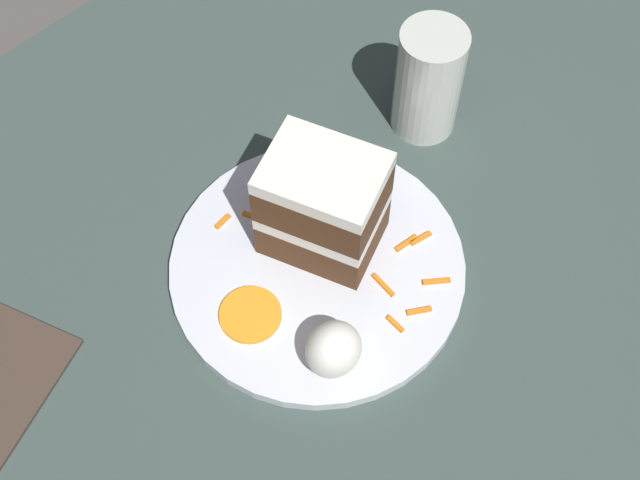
{
  "coord_description": "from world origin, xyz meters",
  "views": [
    {
      "loc": [
        -0.26,
        -0.24,
        0.7
      ],
      "look_at": [
        0.0,
        0.03,
        0.07
      ],
      "focal_mm": 50.0,
      "sensor_mm": 36.0,
      "label": 1
    }
  ],
  "objects_px": {
    "drinking_glass": "(427,87)",
    "plate": "(320,265)",
    "cream_dollop": "(333,349)",
    "orange_garnish": "(250,315)",
    "cake_slice": "(323,205)"
  },
  "relations": [
    {
      "from": "cream_dollop",
      "to": "orange_garnish",
      "type": "bearing_deg",
      "value": 104.41
    },
    {
      "from": "drinking_glass",
      "to": "plate",
      "type": "bearing_deg",
      "value": -165.52
    },
    {
      "from": "plate",
      "to": "cream_dollop",
      "type": "bearing_deg",
      "value": -127.87
    },
    {
      "from": "cake_slice",
      "to": "orange_garnish",
      "type": "height_order",
      "value": "cake_slice"
    },
    {
      "from": "plate",
      "to": "orange_garnish",
      "type": "xyz_separation_m",
      "value": [
        -0.08,
        0.0,
        0.01
      ]
    },
    {
      "from": "orange_garnish",
      "to": "cream_dollop",
      "type": "bearing_deg",
      "value": -75.59
    },
    {
      "from": "cream_dollop",
      "to": "orange_garnish",
      "type": "relative_size",
      "value": 0.97
    },
    {
      "from": "orange_garnish",
      "to": "drinking_glass",
      "type": "distance_m",
      "value": 0.27
    },
    {
      "from": "cake_slice",
      "to": "cream_dollop",
      "type": "relative_size",
      "value": 2.27
    },
    {
      "from": "plate",
      "to": "cream_dollop",
      "type": "distance_m",
      "value": 0.1
    },
    {
      "from": "drinking_glass",
      "to": "cake_slice",
      "type": "bearing_deg",
      "value": -169.12
    },
    {
      "from": "orange_garnish",
      "to": "plate",
      "type": "bearing_deg",
      "value": -2.55
    },
    {
      "from": "orange_garnish",
      "to": "drinking_glass",
      "type": "relative_size",
      "value": 0.45
    },
    {
      "from": "orange_garnish",
      "to": "cake_slice",
      "type": "bearing_deg",
      "value": 7.32
    },
    {
      "from": "plate",
      "to": "cake_slice",
      "type": "distance_m",
      "value": 0.06
    }
  ]
}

